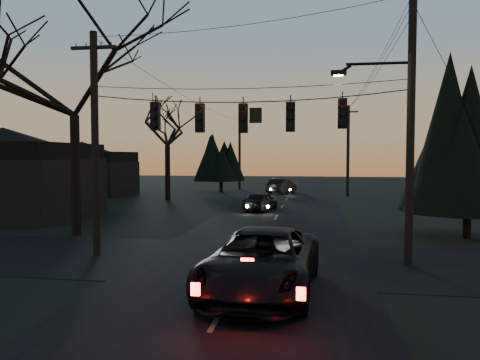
# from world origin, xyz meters

# --- Properties ---
(main_road) EXTENTS (8.00, 120.00, 0.02)m
(main_road) POSITION_xyz_m (0.00, 20.00, 0.01)
(main_road) COLOR black
(main_road) RESTS_ON ground
(cross_road) EXTENTS (60.00, 7.00, 0.02)m
(cross_road) POSITION_xyz_m (0.00, 10.00, 0.01)
(cross_road) COLOR black
(cross_road) RESTS_ON ground
(utility_pole_right) EXTENTS (5.00, 0.30, 10.00)m
(utility_pole_right) POSITION_xyz_m (5.50, 10.00, 0.00)
(utility_pole_right) COLOR black
(utility_pole_right) RESTS_ON ground
(utility_pole_left) EXTENTS (1.80, 0.30, 8.50)m
(utility_pole_left) POSITION_xyz_m (-6.00, 10.00, 0.00)
(utility_pole_left) COLOR black
(utility_pole_left) RESTS_ON ground
(utility_pole_far_r) EXTENTS (1.80, 0.30, 8.50)m
(utility_pole_far_r) POSITION_xyz_m (5.50, 38.00, 0.00)
(utility_pole_far_r) COLOR black
(utility_pole_far_r) RESTS_ON ground
(utility_pole_far_l) EXTENTS (0.30, 0.30, 8.00)m
(utility_pole_far_l) POSITION_xyz_m (-6.00, 46.00, 0.00)
(utility_pole_far_l) COLOR black
(utility_pole_far_l) RESTS_ON ground
(span_signal_assembly) EXTENTS (11.50, 0.44, 1.58)m
(span_signal_assembly) POSITION_xyz_m (-0.24, 10.00, 5.25)
(span_signal_assembly) COLOR black
(span_signal_assembly) RESTS_ON ground
(bare_tree_left) EXTENTS (9.53, 9.53, 11.54)m
(bare_tree_left) POSITION_xyz_m (-9.08, 14.21, 8.07)
(bare_tree_left) COLOR black
(bare_tree_left) RESTS_ON ground
(evergreen_right) EXTENTS (4.81, 4.81, 7.80)m
(evergreen_right) POSITION_xyz_m (9.29, 16.06, 4.49)
(evergreen_right) COLOR black
(evergreen_right) RESTS_ON ground
(bare_tree_dist) EXTENTS (6.34, 6.34, 9.40)m
(bare_tree_dist) POSITION_xyz_m (-10.08, 31.92, 6.57)
(bare_tree_dist) COLOR black
(bare_tree_dist) RESTS_ON ground
(evergreen_dist) EXTENTS (3.95, 3.95, 5.46)m
(evergreen_dist) POSITION_xyz_m (-7.25, 41.35, 3.32)
(evergreen_dist) COLOR black
(evergreen_dist) RESTS_ON ground
(house_left_near) EXTENTS (10.00, 8.00, 5.60)m
(house_left_near) POSITION_xyz_m (-17.00, 20.00, 2.80)
(house_left_near) COLOR black
(house_left_near) RESTS_ON ground
(house_left_far) EXTENTS (9.00, 7.00, 5.20)m
(house_left_far) POSITION_xyz_m (-20.00, 36.00, 2.60)
(house_left_far) COLOR black
(house_left_far) RESTS_ON ground
(suv_near) EXTENTS (3.28, 6.41, 1.73)m
(suv_near) POSITION_xyz_m (0.80, 6.08, 0.87)
(suv_near) COLOR black
(suv_near) RESTS_ON ground
(sedan_oncoming_a) EXTENTS (2.35, 4.17, 1.34)m
(sedan_oncoming_a) POSITION_xyz_m (-1.31, 25.24, 0.67)
(sedan_oncoming_a) COLOR black
(sedan_oncoming_a) RESTS_ON ground
(sedan_oncoming_b) EXTENTS (2.93, 4.85, 1.51)m
(sedan_oncoming_b) POSITION_xyz_m (-0.80, 40.25, 0.75)
(sedan_oncoming_b) COLOR black
(sedan_oncoming_b) RESTS_ON ground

